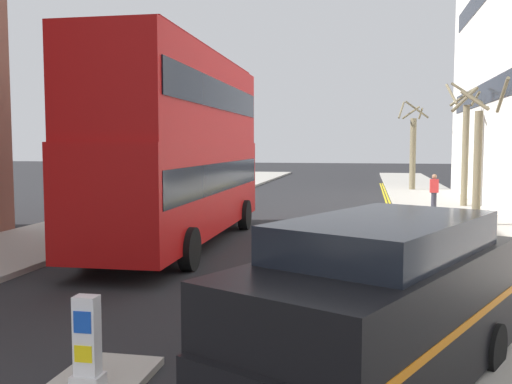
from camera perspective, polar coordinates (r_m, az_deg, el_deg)
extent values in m
cube|color=#ADA89E|center=(19.47, 20.65, -4.16)|extent=(4.00, 80.00, 0.14)
cube|color=#ADA89E|center=(21.51, -15.99, -3.21)|extent=(4.00, 80.00, 0.14)
cube|color=yellow|center=(17.27, 14.84, -5.34)|extent=(0.10, 56.00, 0.01)
cube|color=yellow|center=(17.26, 14.30, -5.34)|extent=(0.10, 56.00, 0.01)
cube|color=silver|center=(7.42, -16.43, -17.65)|extent=(0.36, 0.28, 0.16)
cube|color=white|center=(7.23, -16.54, -13.57)|extent=(0.28, 0.20, 0.95)
cube|color=blue|center=(7.08, -16.98, -12.35)|extent=(0.22, 0.01, 0.26)
cube|color=yellow|center=(7.20, -16.90, -15.25)|extent=(0.22, 0.01, 0.20)
cube|color=#B20F0F|center=(17.03, -7.48, 0.53)|extent=(2.67, 10.84, 2.60)
cube|color=#B20F0F|center=(17.03, -7.57, 9.12)|extent=(2.61, 10.62, 2.50)
cube|color=black|center=(17.01, -7.49, 1.54)|extent=(2.69, 10.41, 0.84)
cube|color=black|center=(17.04, -7.58, 9.46)|extent=(2.68, 10.19, 0.80)
cube|color=yellow|center=(22.17, -3.30, 5.55)|extent=(2.00, 0.09, 0.44)
cube|color=maroon|center=(17.18, -7.62, 13.45)|extent=(2.40, 9.75, 0.10)
cylinder|color=black|center=(20.70, -7.94, -2.12)|extent=(0.32, 1.04, 1.04)
cylinder|color=black|center=(20.07, -1.14, -2.30)|extent=(0.32, 1.04, 1.04)
cylinder|color=black|center=(14.55, -16.17, -5.18)|extent=(0.32, 1.04, 1.04)
cylinder|color=black|center=(13.64, -6.67, -5.68)|extent=(0.32, 1.04, 1.04)
cube|color=black|center=(7.06, 12.27, -12.18)|extent=(3.79, 5.05, 1.50)
cube|color=black|center=(7.01, 12.91, -5.59)|extent=(2.89, 3.50, 0.76)
cube|color=orange|center=(7.05, 12.28, -11.79)|extent=(3.64, 4.73, 0.10)
cylinder|color=black|center=(8.27, 22.52, -14.26)|extent=(0.50, 0.71, 0.68)
cylinder|color=black|center=(8.87, 10.90, -12.68)|extent=(0.50, 0.71, 0.68)
cylinder|color=#2D2D38|center=(24.94, 17.34, -1.03)|extent=(0.22, 0.22, 0.85)
cube|color=red|center=(24.88, 17.38, 0.59)|extent=(0.34, 0.22, 0.56)
sphere|color=#9E7051|center=(24.86, 17.40, 1.49)|extent=(0.20, 0.20, 0.20)
cylinder|color=#6B6047|center=(28.19, 20.17, 3.43)|extent=(0.30, 0.30, 4.66)
cylinder|color=#6B6047|center=(28.43, 21.07, 8.69)|extent=(0.34, 0.87, 0.66)
cylinder|color=#6B6047|center=(28.81, 19.93, 8.90)|extent=(1.20, 0.34, 0.89)
cylinder|color=#6B6047|center=(28.04, 18.95, 9.25)|extent=(0.41, 1.46, 1.08)
cylinder|color=#6B6047|center=(27.59, 20.33, 9.24)|extent=(1.41, 0.35, 1.04)
cylinder|color=#6B6047|center=(21.58, 21.24, 2.22)|extent=(0.28, 0.28, 4.02)
cylinder|color=#6B6047|center=(21.78, 23.42, 8.86)|extent=(0.13, 1.55, 1.13)
cylinder|color=#6B6047|center=(22.04, 20.16, 8.69)|extent=(1.08, 0.94, 0.97)
cylinder|color=#6B6047|center=(21.16, 21.03, 8.55)|extent=(0.95, 0.58, 0.76)
cylinder|color=#6B6047|center=(37.67, 15.40, 3.69)|extent=(0.38, 0.38, 4.50)
cylinder|color=#6B6047|center=(37.81, 16.13, 7.55)|extent=(0.24, 0.92, 0.69)
cylinder|color=#6B6047|center=(38.25, 15.22, 7.66)|extent=(1.15, 0.40, 0.86)
cylinder|color=#6B6047|center=(37.87, 14.33, 7.94)|extent=(0.51, 1.57, 1.16)
cylinder|color=#6B6047|center=(37.03, 15.78, 7.94)|extent=(1.50, 0.39, 1.10)
cube|color=black|center=(24.66, 23.65, 9.85)|extent=(0.04, 24.64, 1.00)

